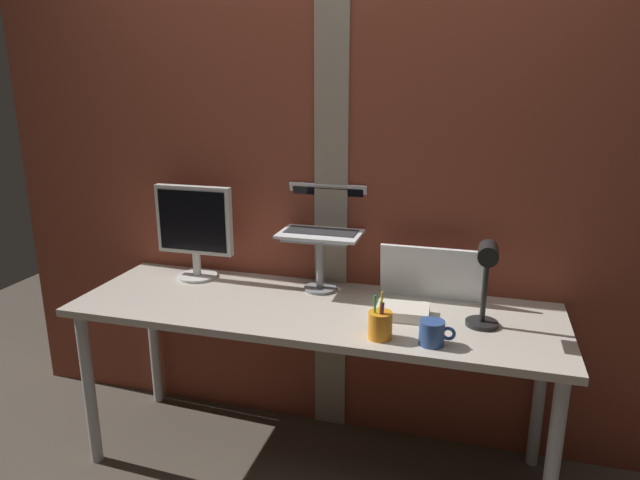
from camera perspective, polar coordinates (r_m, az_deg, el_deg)
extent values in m
plane|color=#4C4238|center=(2.62, -0.05, -21.77)|extent=(6.00, 6.00, 0.00)
cube|color=brown|center=(2.49, 2.48, 7.03)|extent=(3.30, 0.12, 2.44)
cube|color=gray|center=(2.44, 1.13, 6.85)|extent=(0.15, 0.01, 2.44)
cube|color=beige|center=(2.29, -0.69, -7.04)|extent=(1.94, 0.62, 0.03)
cylinder|color=#B2B2B7|center=(2.65, -22.16, -13.67)|extent=(0.05, 0.05, 0.69)
cylinder|color=#B2B2B7|center=(2.19, 22.27, -20.36)|extent=(0.05, 0.05, 0.69)
cylinder|color=#B2B2B7|center=(3.01, -16.34, -9.48)|extent=(0.05, 0.05, 0.69)
cylinder|color=#B2B2B7|center=(2.61, 21.18, -14.00)|extent=(0.05, 0.05, 0.69)
cylinder|color=silver|center=(2.67, -12.19, -3.55)|extent=(0.18, 0.18, 0.01)
cylinder|color=silver|center=(2.65, -12.26, -2.36)|extent=(0.04, 0.04, 0.10)
cube|color=silver|center=(2.60, -12.52, 1.97)|extent=(0.36, 0.04, 0.31)
cube|color=black|center=(2.58, -12.73, 1.87)|extent=(0.32, 0.00, 0.27)
cylinder|color=gray|center=(2.46, 0.01, -4.88)|extent=(0.14, 0.14, 0.01)
cylinder|color=gray|center=(2.42, 0.01, -2.29)|extent=(0.03, 0.03, 0.22)
cube|color=gray|center=(2.39, 0.01, 0.36)|extent=(0.28, 0.22, 0.01)
cube|color=white|center=(2.39, 0.01, 0.61)|extent=(0.34, 0.21, 0.01)
cube|color=#2D2D30|center=(2.40, 0.13, 0.89)|extent=(0.30, 0.12, 0.00)
cube|color=white|center=(2.50, 0.93, 3.66)|extent=(0.34, 0.08, 0.19)
cube|color=black|center=(2.49, 0.89, 3.58)|extent=(0.31, 0.06, 0.16)
cube|color=white|center=(2.36, 11.03, -3.31)|extent=(0.41, 0.05, 0.23)
cylinder|color=black|center=(2.20, 15.92, -8.04)|extent=(0.12, 0.12, 0.02)
cylinder|color=black|center=(2.14, 16.25, -4.04)|extent=(0.02, 0.02, 0.31)
cylinder|color=black|center=(2.02, 16.53, -1.28)|extent=(0.07, 0.11, 0.07)
cylinder|color=orange|center=(2.02, 6.05, -8.50)|extent=(0.09, 0.09, 0.10)
cylinder|color=purple|center=(1.99, 6.22, -8.02)|extent=(0.02, 0.01, 0.13)
cylinder|color=green|center=(1.99, 5.51, -7.60)|extent=(0.01, 0.01, 0.15)
cylinder|color=yellow|center=(1.99, 5.94, -7.88)|extent=(0.02, 0.01, 0.14)
cylinder|color=yellow|center=(1.99, 6.10, -7.41)|extent=(0.02, 0.01, 0.17)
cylinder|color=#2D4C8C|center=(2.00, 11.15, -9.12)|extent=(0.09, 0.09, 0.09)
torus|color=#2D4C8C|center=(2.00, 12.76, -9.14)|extent=(0.05, 0.01, 0.05)
cube|color=silver|center=(2.21, 8.29, -7.13)|extent=(0.21, 0.15, 0.04)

